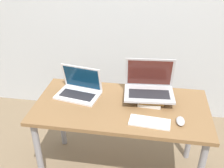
{
  "coord_description": "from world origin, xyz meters",
  "views": [
    {
      "loc": [
        0.19,
        -1.33,
        1.85
      ],
      "look_at": [
        -0.07,
        0.33,
        0.89
      ],
      "focal_mm": 42.0,
      "sensor_mm": 36.0,
      "label": 1
    }
  ],
  "objects_px": {
    "laptop_on_books": "(149,87)",
    "mouse": "(180,121)",
    "wireless_keyboard": "(150,122)",
    "laptop_left": "(79,89)",
    "book_stack": "(151,97)"
  },
  "relations": [
    {
      "from": "mouse",
      "to": "laptop_left",
      "type": "bearing_deg",
      "value": 162.07
    },
    {
      "from": "laptop_left",
      "to": "mouse",
      "type": "height_order",
      "value": "laptop_left"
    },
    {
      "from": "book_stack",
      "to": "laptop_on_books",
      "type": "bearing_deg",
      "value": 138.2
    },
    {
      "from": "laptop_on_books",
      "to": "mouse",
      "type": "xyz_separation_m",
      "value": [
        0.23,
        -0.28,
        -0.09
      ]
    },
    {
      "from": "wireless_keyboard",
      "to": "mouse",
      "type": "bearing_deg",
      "value": 9.31
    },
    {
      "from": "laptop_left",
      "to": "laptop_on_books",
      "type": "height_order",
      "value": "laptop_on_books"
    },
    {
      "from": "wireless_keyboard",
      "to": "mouse",
      "type": "distance_m",
      "value": 0.21
    },
    {
      "from": "laptop_left",
      "to": "book_stack",
      "type": "relative_size",
      "value": 1.42
    },
    {
      "from": "wireless_keyboard",
      "to": "mouse",
      "type": "relative_size",
      "value": 2.79
    },
    {
      "from": "mouse",
      "to": "laptop_on_books",
      "type": "bearing_deg",
      "value": 129.6
    },
    {
      "from": "laptop_on_books",
      "to": "mouse",
      "type": "height_order",
      "value": "laptop_on_books"
    },
    {
      "from": "laptop_left",
      "to": "laptop_on_books",
      "type": "distance_m",
      "value": 0.56
    },
    {
      "from": "book_stack",
      "to": "mouse",
      "type": "height_order",
      "value": "book_stack"
    },
    {
      "from": "laptop_left",
      "to": "laptop_on_books",
      "type": "bearing_deg",
      "value": 2.52
    },
    {
      "from": "laptop_on_books",
      "to": "wireless_keyboard",
      "type": "height_order",
      "value": "laptop_on_books"
    }
  ]
}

